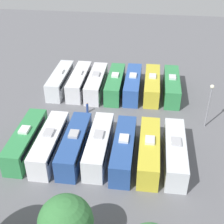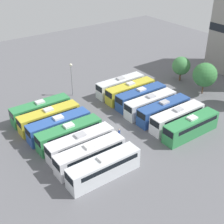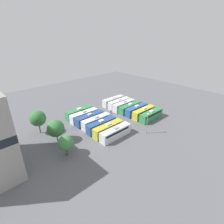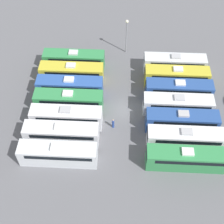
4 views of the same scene
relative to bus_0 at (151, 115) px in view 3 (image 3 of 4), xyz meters
name	(u,v)px [view 3 (image 3 of 4)]	position (x,y,z in m)	size (l,w,h in m)	color
ground_plane	(114,118)	(10.01, 9.15, -1.77)	(120.90, 120.90, 0.00)	slate
bus_0	(151,115)	(0.00, 0.00, 0.00)	(2.60, 10.97, 3.58)	#338C4C
bus_1	(144,112)	(3.42, 0.03, 0.00)	(2.60, 10.97, 3.58)	gold
bus_2	(137,110)	(6.83, 0.18, 0.00)	(2.60, 10.97, 3.58)	#2D56A8
bus_3	(130,108)	(9.95, 0.43, 0.00)	(2.60, 10.97, 3.58)	#338C4C
bus_4	(124,105)	(13.32, 0.54, 0.00)	(2.60, 10.97, 3.58)	silver
bus_5	(119,103)	(16.49, 0.25, 0.00)	(2.60, 10.97, 3.58)	silver
bus_6	(113,101)	(19.97, 0.32, 0.00)	(2.60, 10.97, 3.58)	silver
bus_7	(116,132)	(0.14, 18.11, 0.00)	(2.60, 10.97, 3.58)	silver
bus_8	(108,129)	(3.41, 18.21, 0.00)	(2.60, 10.97, 3.58)	gold
bus_9	(101,125)	(6.68, 18.29, 0.00)	(2.60, 10.97, 3.58)	#284C93
bus_10	(96,121)	(9.97, 17.85, 0.00)	(2.60, 10.97, 3.58)	silver
bus_11	(90,118)	(13.18, 18.19, 0.00)	(2.60, 10.97, 3.58)	#284C93
bus_12	(84,116)	(16.47, 18.33, 0.00)	(2.60, 10.97, 3.58)	white
bus_13	(80,113)	(19.83, 18.12, 0.00)	(2.60, 10.97, 3.58)	#338C4C
worker_person	(111,112)	(13.58, 7.70, -0.92)	(0.36, 0.36, 1.84)	navy
light_pole	(147,120)	(-4.84, 9.27, 3.12)	(0.60, 0.60, 7.12)	gray
tree_0	(66,143)	(2.99, 33.23, 1.83)	(4.14, 4.14, 5.68)	brown
tree_1	(56,128)	(10.54, 32.14, 2.53)	(5.03, 5.03, 6.83)	brown
tree_2	(38,118)	(18.63, 33.94, 3.39)	(4.98, 4.98, 7.67)	brown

